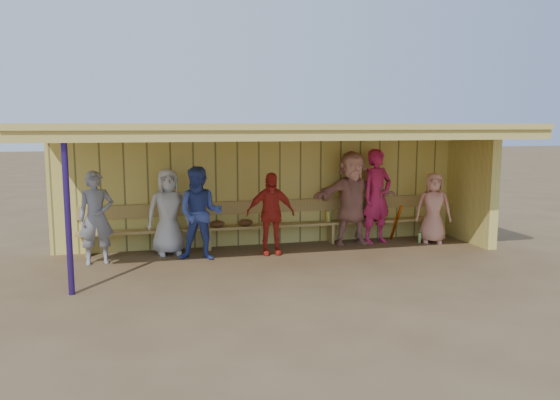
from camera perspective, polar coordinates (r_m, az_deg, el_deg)
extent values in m
plane|color=brown|center=(10.30, 0.47, -6.06)|extent=(90.00, 90.00, 0.00)
imported|color=gray|center=(10.25, -18.66, -1.76)|extent=(0.65, 0.47, 1.68)
imported|color=beige|center=(10.62, -11.59, -1.21)|extent=(0.87, 0.63, 1.66)
imported|color=#384C9C|center=(10.12, -8.35, -1.41)|extent=(0.97, 0.84, 1.73)
imported|color=red|center=(10.45, -1.00, -1.43)|extent=(0.96, 0.46, 1.58)
imported|color=tan|center=(11.38, 7.55, 0.21)|extent=(1.83, 0.64, 1.95)
imported|color=#BB1E4E|center=(11.59, 10.08, 0.37)|extent=(0.83, 0.67, 1.98)
imported|color=tan|center=(11.89, 15.73, -0.80)|extent=(0.85, 0.72, 1.49)
cube|color=#DECB5E|center=(11.38, -1.22, 1.42)|extent=(8.60, 0.20, 2.40)
cube|color=#DECB5E|center=(12.21, 19.38, 1.42)|extent=(0.20, 1.62, 2.40)
cube|color=#D2B956|center=(10.00, 0.49, 7.70)|extent=(8.80, 3.20, 0.10)
cube|color=#D2B956|center=(8.56, 3.02, 6.79)|extent=(8.80, 0.10, 0.18)
cube|color=#D2B956|center=(9.77, -21.78, 6.32)|extent=(0.08, 3.00, 0.16)
cube|color=#D2B956|center=(9.69, -16.17, 6.56)|extent=(0.08, 3.00, 0.16)
cube|color=#D2B956|center=(9.70, -10.52, 6.74)|extent=(0.08, 3.00, 0.16)
cube|color=#D2B956|center=(9.80, -4.93, 6.85)|extent=(0.08, 3.00, 0.16)
cube|color=#D2B956|center=(10.00, 0.49, 6.90)|extent=(0.08, 3.00, 0.16)
cube|color=#D2B956|center=(10.28, 5.66, 6.89)|extent=(0.08, 3.00, 0.16)
cube|color=#D2B956|center=(10.63, 10.52, 6.83)|extent=(0.08, 3.00, 0.16)
cube|color=#D2B956|center=(11.06, 15.04, 6.73)|extent=(0.08, 3.00, 0.16)
cube|color=#D2B956|center=(11.55, 19.19, 6.60)|extent=(0.08, 3.00, 0.16)
cylinder|color=navy|center=(8.45, -21.31, -1.39)|extent=(0.09, 0.09, 2.40)
cube|color=tan|center=(11.22, -0.88, -2.68)|extent=(7.60, 0.32, 0.05)
cube|color=tan|center=(11.31, -1.07, -0.67)|extent=(7.60, 0.04, 0.26)
cube|color=tan|center=(11.04, -19.46, -4.51)|extent=(0.06, 0.29, 0.40)
cube|color=tan|center=(11.05, -7.43, -4.10)|extent=(0.06, 0.29, 0.40)
cube|color=tan|center=(11.62, 5.35, -3.47)|extent=(0.06, 0.29, 0.40)
cube|color=tan|center=(12.56, 15.35, -2.86)|extent=(0.06, 0.29, 0.40)
cylinder|color=orange|center=(11.93, 12.01, -2.34)|extent=(0.13, 0.41, 0.80)
sphere|color=gold|center=(12.30, 14.78, -3.82)|extent=(0.08, 0.08, 0.08)
ellipsoid|color=#593319|center=(10.88, -11.52, -2.68)|extent=(0.30, 0.24, 0.14)
ellipsoid|color=#593319|center=(10.96, -6.57, -2.49)|extent=(0.30, 0.24, 0.14)
ellipsoid|color=#593319|center=(11.04, -3.64, -2.38)|extent=(0.30, 0.24, 0.14)
cylinder|color=#A0DC6E|center=(11.58, 5.09, -1.69)|extent=(0.07, 0.07, 0.22)
cylinder|color=gold|center=(11.58, 4.98, -1.70)|extent=(0.07, 0.07, 0.22)
cylinder|color=#92BB5D|center=(11.91, 14.37, -3.85)|extent=(0.07, 0.07, 0.22)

